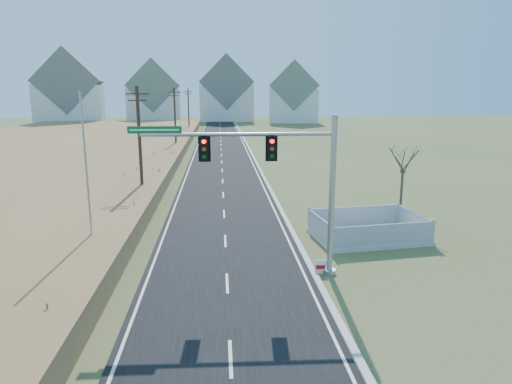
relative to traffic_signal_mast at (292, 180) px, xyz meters
name	(u,v)px	position (x,y,z in m)	size (l,w,h in m)	color
ground	(226,268)	(-3.05, 1.08, -4.63)	(260.00, 260.00, 0.00)	#4C582A
road	(221,147)	(-3.05, 51.08, -4.60)	(8.00, 180.00, 0.06)	black
curb	(247,146)	(1.10, 51.08, -4.54)	(0.30, 180.00, 0.18)	#B2AFA8
reed_marsh	(38,153)	(-27.05, 41.08, -3.98)	(38.00, 110.00, 1.30)	olive
utility_pole_near	(140,142)	(-9.55, 16.08, 0.05)	(1.80, 0.26, 9.00)	#422D1E
utility_pole_mid	(175,119)	(-9.55, 46.08, 0.05)	(1.80, 0.26, 9.00)	#422D1E
utility_pole_far	(189,110)	(-9.55, 76.08, 0.05)	(1.80, 0.26, 9.00)	#422D1E
condo_nw	(69,94)	(-41.05, 101.08, 3.07)	(17.69, 13.38, 19.05)	white
condo_nnw	(154,97)	(-21.05, 109.08, 2.30)	(14.93, 11.17, 17.03)	white
condo_n	(226,94)	(-1.05, 113.08, 2.98)	(15.27, 10.20, 18.54)	white
condo_ne	(293,97)	(16.95, 105.08, 2.21)	(14.12, 10.51, 16.52)	white
traffic_signal_mast	(292,180)	(0.00, 0.00, 0.00)	(9.56, 0.69, 7.61)	#9EA0A5
fence_enclosure	(368,234)	(5.48, 5.08, -4.35)	(6.82, 5.08, 1.44)	#B7B5AD
open_sign	(320,267)	(1.45, -0.08, -4.27)	(0.55, 0.11, 0.68)	white
flagpole	(88,194)	(-10.05, 3.03, -1.19)	(0.39, 0.39, 8.63)	#B7B5AD
bare_tree	(404,159)	(8.56, 7.93, -0.27)	(2.04, 2.04, 5.41)	#4C3F33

